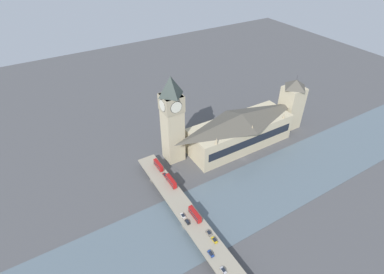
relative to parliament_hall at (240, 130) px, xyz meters
The scene contains 16 objects.
ground_plane 24.24m from the parliament_hall, 155.24° to the left, with size 600.00×600.00×0.00m, color #4C4C4F.
river_water 51.46m from the parliament_hall, behind, with size 50.59×360.00×0.30m, color slate.
parliament_hall is the anchor object (origin of this frame).
clock_tower 60.04m from the parliament_hall, 76.35° to the left, with size 14.66×14.66×69.63m.
victoria_tower 55.88m from the parliament_hall, 89.94° to the right, with size 16.08×16.08×49.50m.
road_bridge 90.20m from the parliament_hall, 122.86° to the left, with size 133.18×13.17×6.08m.
double_decker_bus_lead 74.22m from the parliament_hall, 103.34° to the left, with size 11.85×2.58×5.12m.
double_decker_bus_mid 88.10m from the parliament_hall, 124.10° to the left, with size 11.66×2.57×4.81m.
double_decker_bus_rear 72.57m from the parliament_hall, 88.20° to the left, with size 11.36×2.52×4.73m.
car_northbound_lead 91.13m from the parliament_hall, 119.81° to the left, with size 4.24×1.93×1.25m.
car_northbound_mid 100.20m from the parliament_hall, 133.82° to the left, with size 4.48×1.83×1.45m.
car_northbound_tail 96.40m from the parliament_hall, 131.41° to the left, with size 4.31×1.88×1.42m.
car_southbound_lead 116.65m from the parliament_hall, 137.80° to the left, with size 3.99×1.80×1.39m.
car_southbound_mid 108.92m from the parliament_hall, 133.75° to the left, with size 4.47×1.84×1.36m.
car_southbound_tail 72.96m from the parliament_hall, 96.01° to the left, with size 4.70×1.84×1.36m.
car_southbound_extra 93.97m from the parliament_hall, 122.71° to the left, with size 4.08×1.75×1.48m.
Camera 1 is at (-131.95, 126.83, 152.94)m, focal length 28.00 mm.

